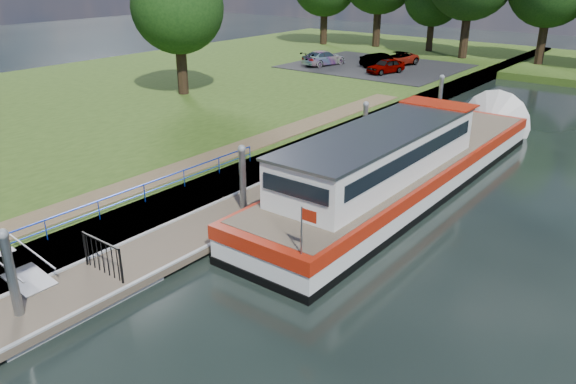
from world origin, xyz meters
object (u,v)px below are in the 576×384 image
Objects in this scene: car_b at (381,62)px; car_c at (324,58)px; pontoon at (311,180)px; car_d at (397,59)px; barge at (412,163)px; car_a at (386,66)px.

car_b is 0.90× the size of car_c.
car_d is at bearing 110.19° from pontoon.
barge reaches higher than car_a.
barge is 6.19× the size of car_a.
car_a is 6.25m from car_c.
car_d is at bearing 13.76° from car_b.
pontoon is at bearing -52.29° from car_a.
pontoon is 23.95m from car_a.
pontoon is at bearing -56.74° from car_d.
car_a is at bearing -169.86° from car_c.
barge is 23.28m from car_a.
car_d is (5.21, 3.71, -0.04)m from car_c.
pontoon is 25.51m from car_b.
car_d reaches higher than car_a.
car_b is at bearing -79.03° from car_d.
car_b is at bearing -156.51° from car_c.
barge reaches higher than pontoon.
pontoon is 1.42× the size of barge.
car_c is 6.39m from car_d.
car_c reaches higher than car_a.
car_c reaches higher than pontoon.
car_c is (-18.43, 19.97, 0.38)m from barge.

